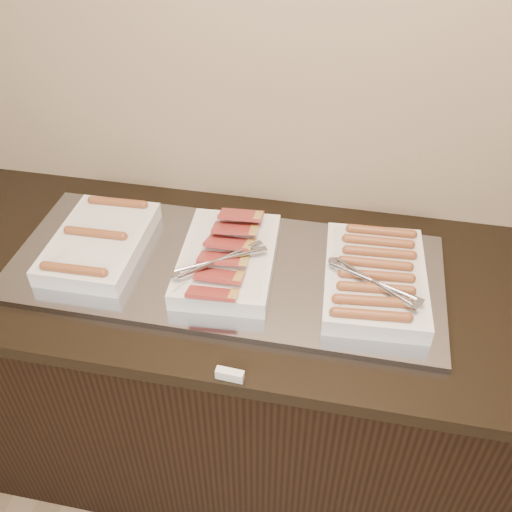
{
  "coord_description": "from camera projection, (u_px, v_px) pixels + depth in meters",
  "views": [
    {
      "loc": [
        0.3,
        0.98,
        1.97
      ],
      "look_at": [
        0.07,
        2.13,
        0.97
      ],
      "focal_mm": 40.0,
      "sensor_mm": 36.0,
      "label": 1
    }
  ],
  "objects": [
    {
      "name": "counter",
      "position": [
        237.0,
        372.0,
        1.89
      ],
      "size": [
        2.06,
        0.76,
        0.9
      ],
      "color": "black",
      "rests_on": "ground"
    },
    {
      "name": "warming_tray",
      "position": [
        225.0,
        268.0,
        1.6
      ],
      "size": [
        1.2,
        0.5,
        0.02
      ],
      "primitive_type": "cube",
      "color": "#9597A2",
      "rests_on": "counter"
    },
    {
      "name": "dish_left",
      "position": [
        100.0,
        242.0,
        1.63
      ],
      "size": [
        0.25,
        0.37,
        0.07
      ],
      "rotation": [
        0.0,
        0.0,
        0.01
      ],
      "color": "silver",
      "rests_on": "warming_tray"
    },
    {
      "name": "dish_center",
      "position": [
        227.0,
        258.0,
        1.57
      ],
      "size": [
        0.28,
        0.41,
        0.09
      ],
      "rotation": [
        0.0,
        0.0,
        0.07
      ],
      "color": "silver",
      "rests_on": "warming_tray"
    },
    {
      "name": "dish_right",
      "position": [
        375.0,
        277.0,
        1.51
      ],
      "size": [
        0.29,
        0.41,
        0.08
      ],
      "rotation": [
        0.0,
        0.0,
        0.06
      ],
      "color": "silver",
      "rests_on": "warming_tray"
    },
    {
      "name": "label_holder",
      "position": [
        230.0,
        375.0,
        1.31
      ],
      "size": [
        0.07,
        0.02,
        0.03
      ],
      "primitive_type": "cube",
      "rotation": [
        0.0,
        0.0,
        -0.06
      ],
      "color": "silver",
      "rests_on": "counter"
    }
  ]
}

